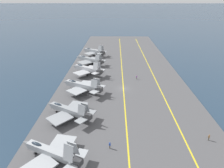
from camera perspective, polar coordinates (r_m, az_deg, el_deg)
name	(u,v)px	position (r m, az deg, el deg)	size (l,w,h in m)	color
ground_plane	(123,89)	(74.81, 3.27, -1.55)	(2000.00, 2000.00, 0.00)	#23384C
carrier_deck	(123,89)	(74.73, 3.27, -1.41)	(211.10, 49.40, 0.40)	#4C4C4F
deck_stripe_foul_line	(160,89)	(76.39, 13.52, -1.32)	(189.99, 0.36, 0.01)	yellow
deck_stripe_centerline	(123,88)	(74.64, 3.28, -1.27)	(189.99, 0.36, 0.01)	yellow
parked_jet_nearest	(52,152)	(44.85, -16.86, -18.21)	(13.32, 15.19, 6.39)	#9EA3A8
parked_jet_second	(69,110)	(57.77, -12.25, -7.40)	(13.41, 15.58, 5.70)	gray
parked_jet_third	(82,86)	(71.61, -8.56, -0.46)	(12.74, 16.62, 6.02)	#9EA3A8
parked_jet_fourth	(87,69)	(87.47, -7.14, 4.29)	(13.54, 15.56, 6.61)	#A8AAAF
parked_jet_fifth	(90,60)	(101.63, -6.43, 6.97)	(14.02, 16.45, 5.96)	gray
parked_jet_sixth	(94,51)	(117.06, -5.27, 9.35)	(12.98, 15.13, 6.52)	#93999E
crew_brown_vest	(209,137)	(54.11, 25.96, -13.49)	(0.44, 0.46, 1.71)	#4C473D
crew_blue_vest	(110,145)	(46.85, -0.64, -17.03)	(0.33, 0.42, 1.74)	#4C473D
crew_purple_vest	(137,77)	(83.00, 7.07, 1.96)	(0.45, 0.38, 1.74)	#4C473D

